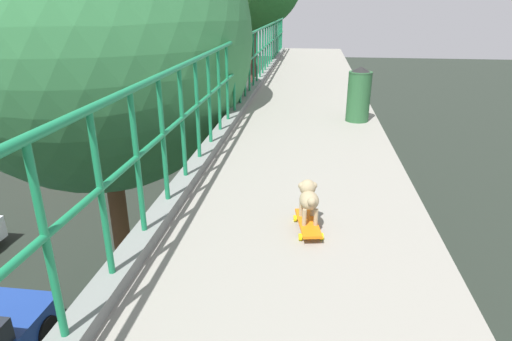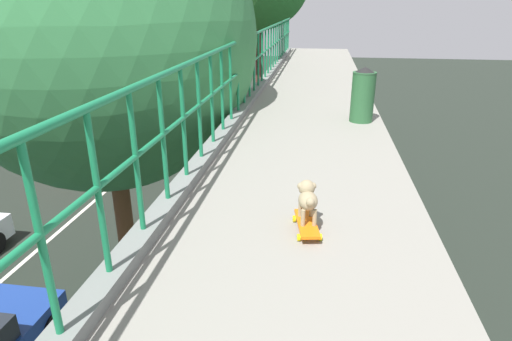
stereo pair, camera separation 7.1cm
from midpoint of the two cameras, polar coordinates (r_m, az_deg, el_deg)
name	(u,v)px [view 2 (the right image)]	position (r m, az deg, el deg)	size (l,w,h in m)	color
green_railing	(83,272)	(2.83, -21.40, -12.45)	(0.20, 32.12, 1.25)	slate
city_bus	(130,105)	(24.90, -16.32, 8.42)	(2.72, 10.63, 3.13)	red
roadside_tree_mid	(102,40)	(8.73, -19.65, 16.00)	(5.76, 5.76, 9.20)	#513520
toy_skateboard	(307,224)	(3.67, 7.34, -7.07)	(0.26, 0.52, 0.08)	orange
small_dog	(308,197)	(3.62, 7.45, -3.54)	(0.20, 0.35, 0.33)	tan
litter_bin	(363,94)	(7.16, 14.34, 9.84)	(0.38, 0.38, 0.87)	#2A5D34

